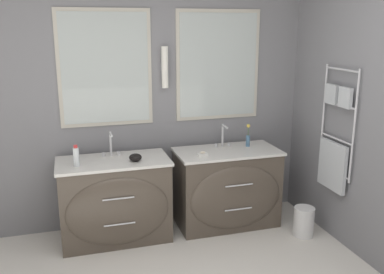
{
  "coord_description": "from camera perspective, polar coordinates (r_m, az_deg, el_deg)",
  "views": [
    {
      "loc": [
        -0.69,
        -1.99,
        1.97
      ],
      "look_at": [
        0.34,
        1.48,
        1.03
      ],
      "focal_mm": 40.0,
      "sensor_mm": 36.0,
      "label": 1
    }
  ],
  "objects": [
    {
      "name": "soap_dish",
      "position": [
        4.04,
        1.43,
        -2.3
      ],
      "size": [
        0.09,
        0.06,
        0.04
      ],
      "color": "white",
      "rests_on": "vanity_right"
    },
    {
      "name": "flower_vase",
      "position": [
        4.38,
        7.48,
        -0.1
      ],
      "size": [
        0.04,
        0.04,
        0.23
      ],
      "color": "teal",
      "rests_on": "vanity_right"
    },
    {
      "name": "amenity_bowl",
      "position": [
        3.92,
        -7.56,
        -2.72
      ],
      "size": [
        0.12,
        0.12,
        0.07
      ],
      "color": "black",
      "rests_on": "vanity_left"
    },
    {
      "name": "vanity_left",
      "position": [
        4.09,
        -10.19,
        -8.3
      ],
      "size": [
        1.03,
        0.59,
        0.78
      ],
      "color": "#4C4238",
      "rests_on": "ground_plane"
    },
    {
      "name": "faucet_left",
      "position": [
        4.07,
        -10.76,
        -0.95
      ],
      "size": [
        0.17,
        0.14,
        0.23
      ],
      "color": "silver",
      "rests_on": "vanity_left"
    },
    {
      "name": "waste_bin",
      "position": [
        4.34,
        14.67,
        -10.78
      ],
      "size": [
        0.2,
        0.2,
        0.29
      ],
      "color": "silver",
      "rests_on": "ground_plane"
    },
    {
      "name": "toiletry_bottle",
      "position": [
        3.86,
        -15.19,
        -2.51
      ],
      "size": [
        0.05,
        0.05,
        0.19
      ],
      "color": "silver",
      "rests_on": "vanity_left"
    },
    {
      "name": "vanity_right",
      "position": [
        4.34,
        4.79,
        -6.75
      ],
      "size": [
        1.03,
        0.59,
        0.78
      ],
      "color": "#4C4238",
      "rests_on": "ground_plane"
    },
    {
      "name": "wall_right",
      "position": [
        3.86,
        22.38,
        3.36
      ],
      "size": [
        0.13,
        4.17,
        2.6
      ],
      "color": "slate",
      "rests_on": "ground_plane"
    },
    {
      "name": "faucet_right",
      "position": [
        4.32,
        4.18,
        0.17
      ],
      "size": [
        0.17,
        0.14,
        0.23
      ],
      "color": "silver",
      "rests_on": "vanity_right"
    },
    {
      "name": "wall_back",
      "position": [
        4.24,
        -6.79,
        5.55
      ],
      "size": [
        4.96,
        0.15,
        2.6
      ],
      "color": "slate",
      "rests_on": "ground_plane"
    }
  ]
}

